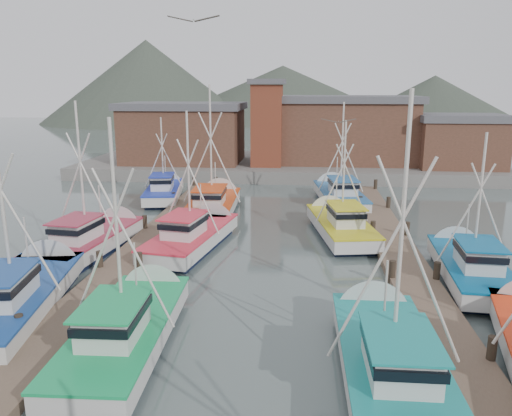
# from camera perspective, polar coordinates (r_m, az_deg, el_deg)

# --- Properties ---
(ground) EXTENTS (260.00, 260.00, 0.00)m
(ground) POSITION_cam_1_polar(r_m,az_deg,el_deg) (19.46, -0.52, -13.75)
(ground) COLOR #475654
(ground) RESTS_ON ground
(dock_left) EXTENTS (2.30, 46.00, 1.50)m
(dock_left) POSITION_cam_1_polar(r_m,az_deg,el_deg) (24.61, -16.04, -7.73)
(dock_left) COLOR brown
(dock_left) RESTS_ON ground
(dock_right) EXTENTS (2.30, 46.00, 1.50)m
(dock_right) POSITION_cam_1_polar(r_m,az_deg,el_deg) (23.52, 18.04, -8.89)
(dock_right) COLOR brown
(dock_right) RESTS_ON ground
(quay) EXTENTS (44.00, 16.00, 1.20)m
(quay) POSITION_cam_1_polar(r_m,az_deg,el_deg) (54.85, 3.65, 4.84)
(quay) COLOR slate
(quay) RESTS_ON ground
(shed_left) EXTENTS (12.72, 8.48, 6.20)m
(shed_left) POSITION_cam_1_polar(r_m,az_deg,el_deg) (53.94, -8.27, 8.58)
(shed_left) COLOR brown
(shed_left) RESTS_ON quay
(shed_center) EXTENTS (14.84, 9.54, 6.90)m
(shed_center) POSITION_cam_1_polar(r_m,az_deg,el_deg) (54.51, 10.10, 8.93)
(shed_center) COLOR brown
(shed_center) RESTS_ON quay
(shed_right) EXTENTS (8.48, 6.36, 5.20)m
(shed_right) POSITION_cam_1_polar(r_m,az_deg,el_deg) (53.62, 22.20, 7.15)
(shed_right) COLOR brown
(shed_right) RESTS_ON quay
(lookout_tower) EXTENTS (3.60, 3.60, 8.50)m
(lookout_tower) POSITION_cam_1_polar(r_m,az_deg,el_deg) (50.45, 1.26, 9.76)
(lookout_tower) COLOR brown
(lookout_tower) RESTS_ON quay
(distant_hills) EXTENTS (175.00, 140.00, 42.00)m
(distant_hills) POSITION_cam_1_polar(r_m,az_deg,el_deg) (140.82, -0.33, 9.97)
(distant_hills) COLOR #3E473B
(distant_hills) RESTS_ON ground
(boat_4) EXTENTS (3.56, 9.11, 8.82)m
(boat_4) POSITION_cam_1_polar(r_m,az_deg,el_deg) (18.77, -14.18, -12.95)
(boat_4) COLOR black
(boat_4) RESTS_ON ground
(boat_5) EXTENTS (3.92, 9.44, 9.75)m
(boat_5) POSITION_cam_1_polar(r_m,az_deg,el_deg) (16.91, 14.82, -16.13)
(boat_5) COLOR black
(boat_5) RESTS_ON ground
(boat_6) EXTENTS (4.47, 9.97, 9.05)m
(boat_6) POSITION_cam_1_polar(r_m,az_deg,el_deg) (22.98, -25.23, -8.83)
(boat_6) COLOR black
(boat_6) RESTS_ON ground
(boat_8) EXTENTS (4.21, 9.39, 8.52)m
(boat_8) POSITION_cam_1_polar(r_m,az_deg,el_deg) (28.94, -6.95, -3.08)
(boat_8) COLOR black
(boat_8) RESTS_ON ground
(boat_9) EXTENTS (4.19, 9.24, 7.85)m
(boat_9) POSITION_cam_1_polar(r_m,az_deg,el_deg) (31.41, 9.46, -1.83)
(boat_9) COLOR black
(boat_9) RESTS_ON ground
(boat_10) EXTENTS (3.74, 9.24, 9.05)m
(boat_10) POSITION_cam_1_polar(r_m,az_deg,el_deg) (29.41, -18.08, -3.39)
(boat_10) COLOR black
(boat_10) RESTS_ON ground
(boat_11) EXTENTS (3.22, 8.72, 7.76)m
(boat_11) POSITION_cam_1_polar(r_m,az_deg,el_deg) (26.01, 23.11, -6.06)
(boat_11) COLOR black
(boat_11) RESTS_ON ground
(boat_12) EXTENTS (4.06, 9.98, 10.05)m
(boat_12) POSITION_cam_1_polar(r_m,az_deg,el_deg) (36.31, -4.86, 0.42)
(boat_12) COLOR black
(boat_12) RESTS_ON ground
(boat_13) EXTENTS (4.02, 9.71, 8.72)m
(boat_13) POSITION_cam_1_polar(r_m,az_deg,el_deg) (40.11, 9.40, 1.54)
(boat_13) COLOR black
(boat_13) RESTS_ON ground
(boat_14) EXTENTS (3.83, 8.62, 7.34)m
(boat_14) POSITION_cam_1_polar(r_m,az_deg,el_deg) (41.70, -10.37, 1.96)
(boat_14) COLOR black
(boat_14) RESTS_ON ground
(gull_near) EXTENTS (1.54, 0.61, 0.24)m
(gull_near) POSITION_cam_1_polar(r_m,az_deg,el_deg) (15.69, -7.15, 20.58)
(gull_near) COLOR gray
(gull_near) RESTS_ON ground
(gull_far) EXTENTS (1.55, 0.63, 0.24)m
(gull_far) POSITION_cam_1_polar(r_m,az_deg,el_deg) (22.75, 9.41, 9.75)
(gull_far) COLOR gray
(gull_far) RESTS_ON ground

